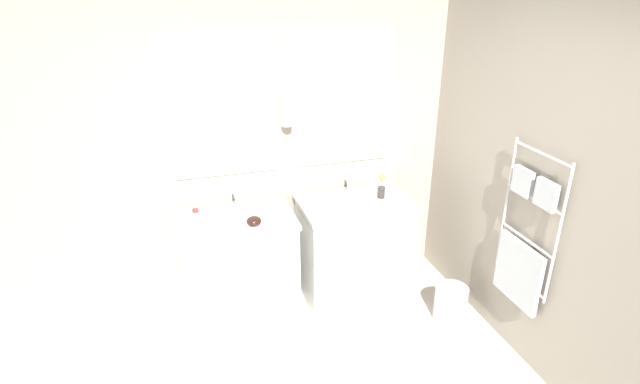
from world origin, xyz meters
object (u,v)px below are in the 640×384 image
vanity_left (239,268)px  waste_bin (451,303)px  toiletry_bottle (196,220)px  amenity_bowl (254,221)px  flower_vase (382,188)px  vanity_right (355,249)px

vanity_left → waste_bin: (1.57, -0.55, -0.29)m
toiletry_bottle → amenity_bowl: toiletry_bottle is taller
amenity_bowl → waste_bin: 1.68m
toiletry_bottle → flower_vase: 1.48m
amenity_bowl → flower_vase: flower_vase is taller
amenity_bowl → flower_vase: 1.09m
toiletry_bottle → flower_vase: bearing=3.9°
toiletry_bottle → flower_vase: size_ratio=0.75×
vanity_left → vanity_right: bearing=0.0°
vanity_right → flower_vase: (0.23, 0.04, 0.51)m
vanity_left → toiletry_bottle: toiletry_bottle is taller
vanity_right → amenity_bowl: (-0.85, -0.13, 0.45)m
vanity_right → toiletry_bottle: (-1.25, -0.06, 0.49)m
vanity_right → waste_bin: 0.86m
vanity_left → waste_bin: 1.69m
toiletry_bottle → amenity_bowl: (0.40, -0.07, -0.04)m
toiletry_bottle → vanity_left: bearing=12.0°
vanity_right → vanity_left: bearing=180.0°
vanity_right → waste_bin: vanity_right is taller
vanity_left → waste_bin: bearing=-19.5°
vanity_right → flower_vase: 0.56m
vanity_right → amenity_bowl: size_ratio=8.11×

